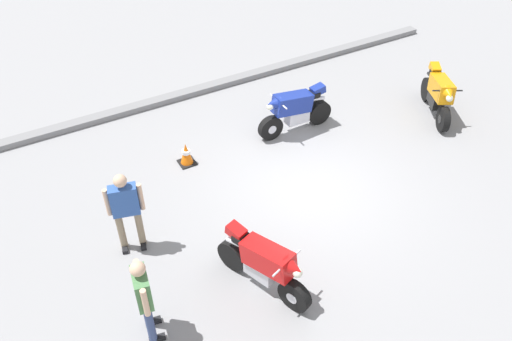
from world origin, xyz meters
TOP-DOWN VIEW (x-y plane):
  - ground_plane at (0.00, 0.00)m, footprint 40.00×40.00m
  - curb_edge at (0.00, 4.60)m, footprint 14.00×0.30m
  - motorcycle_red_sportbike at (-2.08, -1.73)m, footprint 0.95×1.89m
  - motorcycle_orange_sportbike at (4.28, 0.81)m, footprint 1.11×1.80m
  - motorcycle_blue_sportbike at (0.85, 1.92)m, footprint 1.95×0.70m
  - person_in_blue_shirt at (-3.74, 0.26)m, footprint 0.66×0.41m
  - person_in_green_shirt at (-4.11, -1.66)m, footprint 0.37×0.66m
  - traffic_cone at (-1.90, 2.02)m, footprint 0.36×0.36m

SIDE VIEW (x-z plane):
  - ground_plane at x=0.00m, z-range 0.00..0.00m
  - curb_edge at x=0.00m, z-range 0.00..0.15m
  - traffic_cone at x=-1.90m, z-range 0.00..0.53m
  - motorcycle_red_sportbike at x=-2.08m, z-range 0.02..1.17m
  - motorcycle_orange_sportbike at x=4.28m, z-range 0.02..1.17m
  - motorcycle_blue_sportbike at x=0.85m, z-range 0.02..1.17m
  - person_in_green_shirt at x=-4.11m, z-range 0.12..1.83m
  - person_in_blue_shirt at x=-3.74m, z-range 0.13..1.85m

